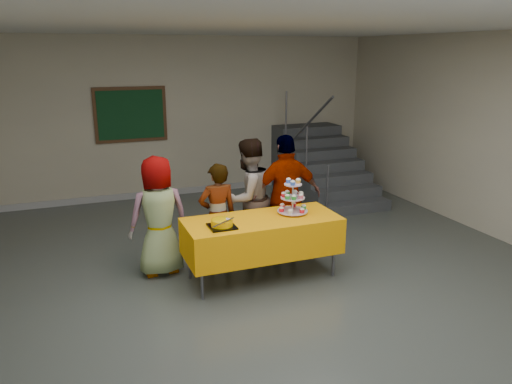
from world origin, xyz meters
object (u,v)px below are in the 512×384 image
schoolchild_b (218,216)px  staircase (319,168)px  bake_table (262,235)px  schoolchild_c (248,198)px  bear_cake (222,222)px  schoolchild_a (159,216)px  schoolchild_d (286,196)px  noticeboard (131,115)px  cupcake_stand (293,200)px

schoolchild_b → staircase: (2.89, 2.68, -0.20)m
bake_table → schoolchild_b: 0.68m
schoolchild_c → bear_cake: bearing=32.4°
schoolchild_b → schoolchild_c: size_ratio=0.85×
bake_table → bear_cake: 0.62m
schoolchild_a → staircase: staircase is taller
schoolchild_d → noticeboard: 3.89m
schoolchild_c → noticeboard: (-1.06, 3.30, 0.79)m
bake_table → staircase: 4.07m
schoolchild_a → schoolchild_d: schoolchild_d is taller
schoolchild_a → schoolchild_c: (1.23, 0.16, 0.05)m
noticeboard → bake_table: bearing=-76.7°
bake_table → schoolchild_c: schoolchild_c is taller
cupcake_stand → bear_cake: bearing=-169.5°
schoolchild_a → schoolchild_b: bearing=171.1°
schoolchild_b → schoolchild_d: size_ratio=0.82×
cupcake_stand → bear_cake: (-0.97, -0.18, -0.11)m
schoolchild_b → staircase: 3.95m
schoolchild_c → schoolchild_d: (0.48, -0.19, 0.03)m
bake_table → bear_cake: bearing=-167.4°
bake_table → cupcake_stand: (0.43, 0.06, 0.39)m
schoolchild_b → schoolchild_d: schoolchild_d is taller
schoolchild_a → cupcake_stand: bearing=156.3°
schoolchild_b → schoolchild_a: bearing=-5.8°
bake_table → noticeboard: 4.30m
bake_table → schoolchild_c: size_ratio=1.16×
bake_table → noticeboard: noticeboard is taller
schoolchild_a → schoolchild_d: bearing=174.0°
schoolchild_a → noticeboard: 3.57m
bear_cake → schoolchild_b: schoolchild_b is taller
cupcake_stand → schoolchild_c: schoolchild_c is taller
schoolchild_d → staircase: size_ratio=0.70×
noticeboard → schoolchild_b: bearing=-80.9°
bear_cake → schoolchild_a: size_ratio=0.24×
cupcake_stand → noticeboard: noticeboard is taller
schoolchild_a → noticeboard: (0.18, 3.47, 0.85)m
cupcake_stand → schoolchild_d: (0.14, 0.50, -0.11)m
bear_cake → schoolchild_d: 1.31m
schoolchild_c → staircase: 3.45m
staircase → bake_table: bearing=-127.7°
schoolchild_b → schoolchild_d: 0.98m
bear_cake → schoolchild_c: schoolchild_c is taller
schoolchild_d → noticeboard: noticeboard is taller
schoolchild_a → staircase: (3.63, 2.63, -0.27)m
bear_cake → schoolchild_d: schoolchild_d is taller
cupcake_stand → schoolchild_c: bearing=115.7°
schoolchild_b → noticeboard: (-0.57, 3.52, 0.91)m
cupcake_stand → schoolchild_d: bearing=74.0°
schoolchild_d → staircase: staircase is taller
bake_table → staircase: staircase is taller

